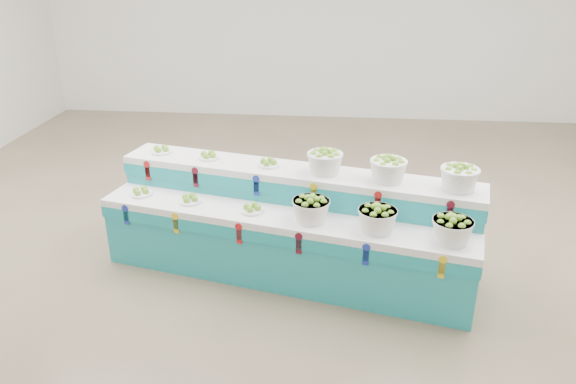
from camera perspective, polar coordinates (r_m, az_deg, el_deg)
The scene contains 15 objects.
ground at distance 6.28m, azimuth -0.16°, elevation -4.86°, with size 10.00×10.00×0.00m, color brown.
back_wall at distance 10.54m, azimuth 2.63°, elevation 18.34°, with size 10.00×10.00×0.00m, color silver.
display_stand at distance 5.46m, azimuth -0.00°, elevation -3.45°, with size 3.67×0.95×1.02m, color teal, non-canonical shape.
plate_lower_left at distance 5.79m, azimuth -14.96°, elevation 0.10°, with size 0.22×0.22×0.09m, color white.
plate_lower_mid at distance 5.52m, azimuth -10.11°, elevation -0.64°, with size 0.22×0.22×0.09m, color white.
plate_lower_right at distance 5.25m, azimuth -3.72°, elevation -1.61°, with size 0.22×0.22×0.09m, color white.
basket_lower_left at distance 5.04m, azimuth 2.39°, elevation -1.73°, with size 0.35×0.35×0.24m, color silver, non-canonical shape.
basket_lower_mid at distance 4.93m, azimuth 9.21°, elevation -2.69°, with size 0.35×0.35×0.24m, color silver, non-canonical shape.
basket_lower_right at distance 4.89m, azimuth 16.60°, elevation -3.69°, with size 0.35×0.35×0.24m, color silver, non-canonical shape.
plate_upper_left at distance 6.04m, azimuth -12.96°, elevation 4.36°, with size 0.22×0.22×0.09m, color white.
plate_upper_mid at distance 5.78m, azimuth -8.22°, elevation 3.84°, with size 0.22×0.22×0.09m, color white.
plate_upper_right at distance 5.52m, azimuth -2.04°, elevation 3.12°, with size 0.22×0.22×0.09m, color white.
basket_upper_left at distance 5.33m, azimuth 3.83°, elevation 3.19°, with size 0.35×0.35×0.24m, color silver, non-canonical shape.
basket_upper_mid at distance 5.22m, azimuth 10.30°, elevation 2.39°, with size 0.35×0.35×0.24m, color silver, non-canonical shape.
basket_upper_right at distance 5.18m, azimuth 17.28°, elevation 1.49°, with size 0.35×0.35×0.24m, color silver, non-canonical shape.
Camera 1 is at (0.54, -5.48, 3.02)m, focal length 34.43 mm.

